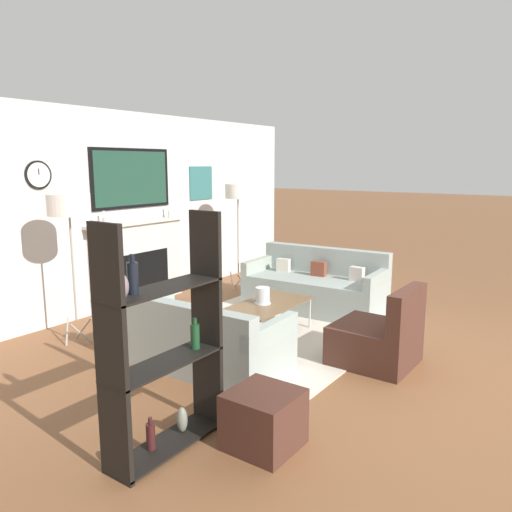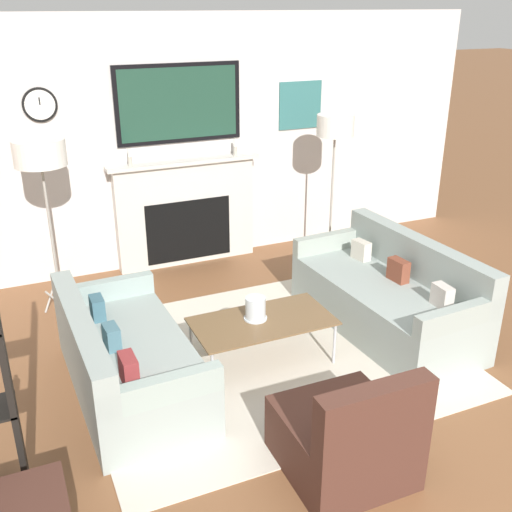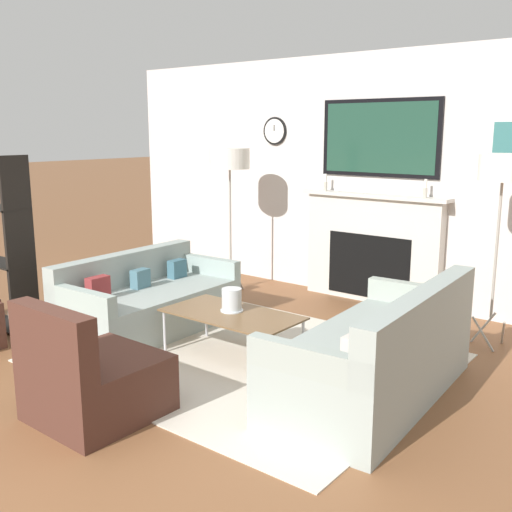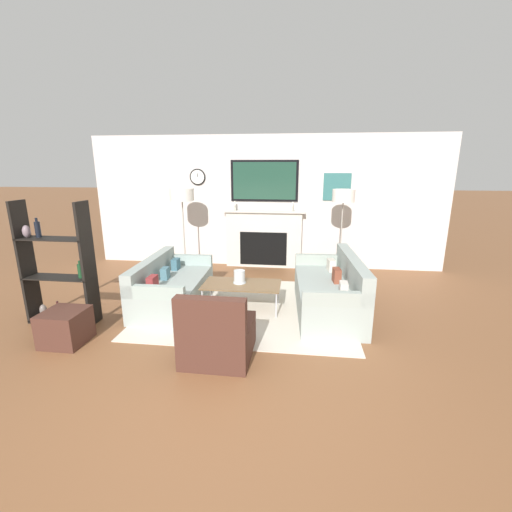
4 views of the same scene
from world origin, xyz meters
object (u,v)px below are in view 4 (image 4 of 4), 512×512
at_px(armchair, 218,336).
at_px(coffee_table, 242,285).
at_px(shelf_unit, 57,269).
at_px(couch_right, 330,292).
at_px(hurricane_candle, 239,277).
at_px(ottoman, 65,327).
at_px(floor_lamp_right, 343,197).
at_px(couch_left, 171,288).
at_px(floor_lamp_left, 182,196).

relative_size(armchair, coffee_table, 0.71).
bearing_deg(shelf_unit, couch_right, 12.19).
xyz_separation_m(hurricane_candle, ottoman, (-1.90, -1.32, -0.27)).
bearing_deg(ottoman, floor_lamp_right, 39.46).
height_order(couch_left, couch_right, couch_right).
bearing_deg(couch_right, hurricane_candle, -178.93).
bearing_deg(coffee_table, shelf_unit, -163.14).
height_order(couch_right, coffee_table, couch_right).
distance_m(couch_right, ottoman, 3.50).
relative_size(coffee_table, floor_lamp_left, 0.68).
relative_size(couch_right, hurricane_candle, 9.94).
relative_size(armchair, hurricane_candle, 4.24).
bearing_deg(floor_lamp_left, floor_lamp_right, 0.00).
bearing_deg(hurricane_candle, couch_right, 1.07).
bearing_deg(coffee_table, couch_right, 3.22).
bearing_deg(couch_right, armchair, -132.74).
xyz_separation_m(couch_left, floor_lamp_right, (2.71, 1.57, 1.28)).
height_order(floor_lamp_right, ottoman, floor_lamp_right).
height_order(coffee_table, hurricane_candle, hurricane_candle).
distance_m(armchair, floor_lamp_right, 3.66).
distance_m(couch_left, ottoman, 1.57).
bearing_deg(couch_right, couch_left, -179.89).
height_order(floor_lamp_right, shelf_unit, floor_lamp_right).
bearing_deg(floor_lamp_left, coffee_table, -49.19).
distance_m(couch_left, hurricane_candle, 1.10).
bearing_deg(ottoman, couch_right, 22.52).
height_order(armchair, coffee_table, armchair).
height_order(hurricane_candle, floor_lamp_left, floor_lamp_left).
bearing_deg(floor_lamp_left, armchair, -65.48).
bearing_deg(couch_right, floor_lamp_right, 79.17).
xyz_separation_m(hurricane_candle, floor_lamp_right, (1.63, 1.59, 1.06)).
height_order(couch_right, shelf_unit, shelf_unit).
relative_size(couch_left, couch_right, 0.90).
bearing_deg(couch_left, armchair, -53.30).
bearing_deg(coffee_table, couch_left, 176.50).
bearing_deg(couch_right, shelf_unit, -167.81).
bearing_deg(shelf_unit, ottoman, -51.96).
height_order(coffee_table, shelf_unit, shelf_unit).
bearing_deg(couch_left, ottoman, -121.76).
distance_m(armchair, shelf_unit, 2.47).
xyz_separation_m(couch_right, coffee_table, (-1.29, -0.07, 0.08)).
bearing_deg(coffee_table, armchair, -91.78).
bearing_deg(floor_lamp_right, armchair, -118.48).
xyz_separation_m(coffee_table, hurricane_candle, (-0.04, 0.05, 0.11)).
distance_m(floor_lamp_left, shelf_unit, 2.67).
bearing_deg(ottoman, floor_lamp_left, 79.75).
distance_m(coffee_table, floor_lamp_left, 2.46).
distance_m(hurricane_candle, shelf_unit, 2.47).
bearing_deg(floor_lamp_right, couch_right, -100.83).
bearing_deg(ottoman, couch_left, 58.24).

